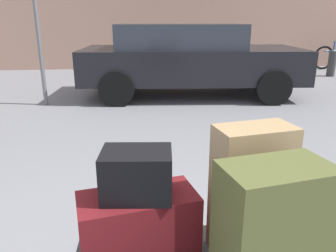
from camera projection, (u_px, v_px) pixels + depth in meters
duffel_bag_maroon_front_left at (138, 223)px, 1.71m from camera, size 0.64×0.41×0.32m
suitcase_olive_rear_right at (271, 236)px, 1.36m from camera, size 0.48×0.34×0.63m
suitcase_tan_stacked_top at (251, 190)px, 1.68m from camera, size 0.42×0.28×0.67m
duffel_bag_black_topmost_pile at (137, 174)px, 1.62m from camera, size 0.36×0.27×0.24m
parked_car at (188, 58)px, 6.68m from camera, size 4.41×2.14×1.42m
bollard_kerb_near at (227, 65)px, 8.84m from camera, size 0.21×0.21×0.69m
bollard_kerb_mid at (281, 64)px, 8.97m from camera, size 0.21×0.21×0.69m
bollard_kerb_far at (332, 64)px, 9.10m from camera, size 0.21×0.21×0.69m
no_parking_sign at (37, 19)px, 5.67m from camera, size 0.50×0.09×2.44m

